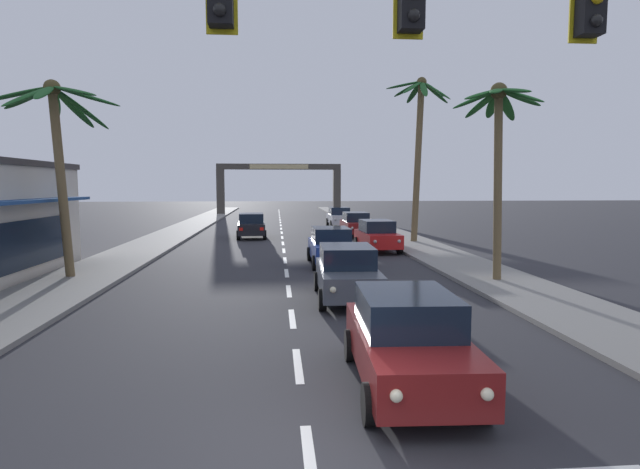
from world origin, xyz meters
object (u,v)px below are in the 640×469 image
Objects in this scene: sedan_fifth_in_queue at (331,246)px; sedan_parked_far_kerb at (339,217)px; palm_left_second at (57,128)px; sedan_lead_at_stop_bar at (407,339)px; sedan_parked_nearest_kerb at (356,224)px; palm_right_third at (419,130)px; town_gateway_arch at (279,181)px; sedan_oncoming_far at (251,225)px; sedan_parked_mid_kerb at (377,235)px; traffic_signal_mast at (534,52)px; sedan_third_in_queue at (347,272)px; palm_right_second at (498,130)px.

sedan_fifth_in_queue is 1.00× the size of sedan_parked_far_kerb.
palm_left_second reaches higher than sedan_fifth_in_queue.
sedan_lead_at_stop_bar and sedan_parked_nearest_kerb have the same top height.
sedan_lead_at_stop_bar is 23.95m from palm_right_third.
palm_right_third is 33.71m from town_gateway_arch.
sedan_oncoming_far is at bearing 98.57° from sedan_lead_at_stop_bar.
traffic_signal_mast is at bearing -95.37° from sedan_parked_mid_kerb.
traffic_signal_mast is 56.63m from town_gateway_arch.
sedan_third_in_queue is 7.72m from palm_right_second.
sedan_lead_at_stop_bar is at bearing -88.03° from town_gateway_arch.
palm_right_second is (15.98, -2.01, -0.14)m from palm_left_second.
palm_right_third is (6.24, 8.16, 6.05)m from sedan_fifth_in_queue.
palm_left_second is 0.74× the size of palm_right_third.
sedan_third_in_queue is 0.60× the size of palm_left_second.
sedan_parked_nearest_kerb is (2.05, 28.76, -4.56)m from traffic_signal_mast.
sedan_parked_far_kerb is 0.62× the size of palm_right_second.
sedan_lead_at_stop_bar is 1.00× the size of sedan_oncoming_far.
sedan_lead_at_stop_bar and sedan_fifth_in_queue have the same top height.
sedan_lead_at_stop_bar is at bearing -95.10° from sedan_parked_far_kerb.
sedan_lead_at_stop_bar is at bearing -121.31° from palm_right_second.
traffic_signal_mast is 0.67× the size of town_gateway_arch.
sedan_parked_nearest_kerb is 0.44× the size of palm_right_third.
town_gateway_arch is at bearing 104.67° from sedan_parked_far_kerb.
town_gateway_arch reaches higher than sedan_third_in_queue.
palm_right_second reaches higher than sedan_parked_nearest_kerb.
sedan_third_in_queue is 20.30m from sedan_parked_nearest_kerb.
traffic_signal_mast is 2.26× the size of sedan_oncoming_far.
sedan_oncoming_far and sedan_parked_mid_kerb have the same top height.
sedan_parked_mid_kerb is at bearing 29.05° from palm_left_second.
palm_right_second is (2.45, -9.53, 4.68)m from sedan_parked_mid_kerb.
town_gateway_arch is at bearing 100.62° from sedan_parked_nearest_kerb.
palm_right_third reaches higher than sedan_lead_at_stop_bar.
sedan_parked_nearest_kerb is 0.99× the size of sedan_parked_mid_kerb.
palm_right_second is 0.48× the size of town_gateway_arch.
palm_left_second reaches higher than sedan_parked_nearest_kerb.
sedan_oncoming_far is at bearing 133.09° from sedan_parked_mid_kerb.
palm_left_second is at bearing 132.53° from sedan_lead_at_stop_bar.
palm_right_second reaches higher than sedan_fifth_in_queue.
traffic_signal_mast is 29.20m from sedan_parked_nearest_kerb.
sedan_parked_far_kerb is 28.16m from palm_left_second.
sedan_parked_mid_kerb is (7.18, -7.68, 0.00)m from sedan_oncoming_far.
sedan_lead_at_stop_bar is 1.01× the size of sedan_parked_far_kerb.
traffic_signal_mast is 24.56m from palm_right_third.
sedan_parked_nearest_kerb is at bearing 80.33° from sedan_third_in_queue.
traffic_signal_mast is 2.29× the size of sedan_fifth_in_queue.
palm_left_second is at bearing -112.70° from sedan_oncoming_far.
sedan_third_in_queue is at bearing -99.67° from sedan_parked_nearest_kerb.
palm_right_second is at bearing -7.16° from palm_left_second.
sedan_parked_mid_kerb is at bearing -132.65° from palm_right_third.
sedan_lead_at_stop_bar is at bearing -90.64° from sedan_fifth_in_queue.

